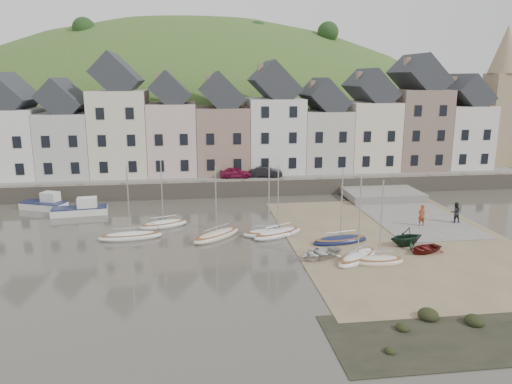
{
  "coord_description": "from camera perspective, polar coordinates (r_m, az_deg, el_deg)",
  "views": [
    {
      "loc": [
        -5.55,
        -36.39,
        12.97
      ],
      "look_at": [
        0.0,
        6.0,
        3.0
      ],
      "focal_mm": 34.52,
      "sensor_mm": 36.0,
      "label": 1
    }
  ],
  "objects": [
    {
      "name": "sailboat_3",
      "position": [
        41.27,
        1.49,
        -4.81
      ],
      "size": [
        4.39,
        1.67,
        6.32
      ],
      "color": "silver",
      "rests_on": "ground"
    },
    {
      "name": "quay_street",
      "position": [
        58.29,
        -1.85,
        1.82
      ],
      "size": [
        70.0,
        7.0,
        0.1
      ],
      "primitive_type": "cube",
      "color": "slate",
      "rests_on": "quay_land"
    },
    {
      "name": "hillside",
      "position": [
        101.24,
        -6.81,
        -4.78
      ],
      "size": [
        134.4,
        84.0,
        84.0
      ],
      "color": "#385722",
      "rests_on": "ground"
    },
    {
      "name": "person_dark",
      "position": [
        48.15,
        22.1,
        -2.19
      ],
      "size": [
        0.92,
        0.72,
        1.87
      ],
      "primitive_type": "imported",
      "rotation": [
        0.0,
        0.0,
        3.16
      ],
      "color": "black",
      "rests_on": "slipway"
    },
    {
      "name": "beach",
      "position": [
        42.02,
        16.22,
        -5.35
      ],
      "size": [
        18.0,
        26.0,
        0.06
      ],
      "primitive_type": "cube",
      "color": "brown",
      "rests_on": "ground"
    },
    {
      "name": "sailboat_1",
      "position": [
        44.55,
        -10.69,
        -3.68
      ],
      "size": [
        4.62,
        2.93,
        6.32
      ],
      "color": "silver",
      "rests_on": "ground"
    },
    {
      "name": "sailboat_6",
      "position": [
        36.74,
        11.7,
        -7.4
      ],
      "size": [
        4.55,
        4.31,
        6.32
      ],
      "color": "silver",
      "rests_on": "ground"
    },
    {
      "name": "sailboat_2",
      "position": [
        40.92,
        -4.59,
        -5.01
      ],
      "size": [
        4.75,
        4.48,
        6.32
      ],
      "color": "beige",
      "rests_on": "ground"
    },
    {
      "name": "sailboat_7",
      "position": [
        36.41,
        14.05,
        -7.7
      ],
      "size": [
        3.68,
        1.65,
        6.32
      ],
      "color": "beige",
      "rests_on": "ground"
    },
    {
      "name": "sailboat_4",
      "position": [
        41.32,
        2.54,
        -4.8
      ],
      "size": [
        4.95,
        3.6,
        6.32
      ],
      "color": "silver",
      "rests_on": "ground"
    },
    {
      "name": "sailboat_5",
      "position": [
        40.19,
        9.73,
        -5.51
      ],
      "size": [
        4.92,
        2.35,
        6.32
      ],
      "color": "#131A3D",
      "rests_on": "ground"
    },
    {
      "name": "car_left",
      "position": [
        57.13,
        -2.35,
        2.28
      ],
      "size": [
        3.77,
        1.74,
        1.25
      ],
      "primitive_type": "imported",
      "rotation": [
        0.0,
        0.0,
        1.5
      ],
      "color": "maroon",
      "rests_on": "quay_street"
    },
    {
      "name": "motorboat_0",
      "position": [
        50.5,
        -19.57,
        -1.85
      ],
      "size": [
        5.37,
        2.37,
        1.7
      ],
      "color": "silver",
      "rests_on": "ground"
    },
    {
      "name": "quay_land",
      "position": [
        69.7,
        -2.78,
        3.01
      ],
      "size": [
        90.0,
        30.0,
        1.5
      ],
      "primitive_type": "cube",
      "color": "#385722",
      "rests_on": "ground"
    },
    {
      "name": "shore_rocks",
      "position": [
        28.79,
        22.63,
        -14.55
      ],
      "size": [
        14.0,
        6.0,
        0.72
      ],
      "color": "black",
      "rests_on": "ground"
    },
    {
      "name": "townhouse_terrace",
      "position": [
        61.1,
        -0.56,
        7.82
      ],
      "size": [
        61.05,
        8.0,
        13.93
      ],
      "color": "silver",
      "rests_on": "quay_land"
    },
    {
      "name": "rowboat_green",
      "position": [
        40.42,
        17.03,
        -4.97
      ],
      "size": [
        3.35,
        3.05,
        1.52
      ],
      "primitive_type": "imported",
      "rotation": [
        0.0,
        0.0,
        -1.35
      ],
      "color": "black",
      "rests_on": "beach"
    },
    {
      "name": "church_spire",
      "position": [
        72.52,
        26.57,
        10.26
      ],
      "size": [
        4.0,
        4.0,
        18.0
      ],
      "color": "#997F60",
      "rests_on": "quay_land"
    },
    {
      "name": "rowboat_white",
      "position": [
        36.64,
        7.37,
        -7.03
      ],
      "size": [
        4.15,
        3.72,
        0.71
      ],
      "primitive_type": "imported",
      "rotation": [
        0.0,
        0.0,
        -1.1
      ],
      "color": "silver",
      "rests_on": "beach"
    },
    {
      "name": "sailboat_0",
      "position": [
        41.9,
        -14.34,
        -4.96
      ],
      "size": [
        5.31,
        2.1,
        6.32
      ],
      "color": "silver",
      "rests_on": "ground"
    },
    {
      "name": "rowboat_red",
      "position": [
        39.55,
        18.94,
        -6.22
      ],
      "size": [
        3.37,
        2.92,
        0.58
      ],
      "primitive_type": "imported",
      "rotation": [
        0.0,
        0.0,
        -1.19
      ],
      "color": "maroon",
      "rests_on": "beach"
    },
    {
      "name": "seawall",
      "position": [
        55.02,
        -1.49,
        0.45
      ],
      "size": [
        70.0,
        1.2,
        1.8
      ],
      "primitive_type": "cube",
      "color": "slate",
      "rests_on": "ground"
    },
    {
      "name": "car_right",
      "position": [
        57.55,
        1.19,
        2.36
      ],
      "size": [
        3.96,
        1.97,
        1.25
      ],
      "primitive_type": "imported",
      "rotation": [
        0.0,
        0.0,
        1.39
      ],
      "color": "black",
      "rests_on": "quay_street"
    },
    {
      "name": "ground",
      "position": [
        39.03,
        1.15,
        -6.28
      ],
      "size": [
        160.0,
        160.0,
        0.0
      ],
      "primitive_type": "plane",
      "color": "#403B33",
      "rests_on": "ground"
    },
    {
      "name": "slipway",
      "position": [
        50.6,
        16.8,
        -2.23
      ],
      "size": [
        8.0,
        18.0,
        0.12
      ],
      "primitive_type": "cube",
      "color": "slate",
      "rests_on": "ground"
    },
    {
      "name": "person_red",
      "position": [
        46.01,
        18.64,
        -2.56
      ],
      "size": [
        0.75,
        0.54,
        1.92
      ],
      "primitive_type": "imported",
      "rotation": [
        0.0,
        0.0,
        3.25
      ],
      "color": "#953A1B",
      "rests_on": "slipway"
    },
    {
      "name": "motorboat_2",
      "position": [
        53.97,
        -23.23,
        -1.23
      ],
      "size": [
        4.91,
        3.32,
        1.7
      ],
      "color": "silver",
      "rests_on": "ground"
    }
  ]
}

